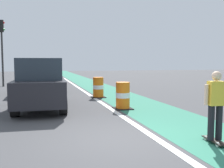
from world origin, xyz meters
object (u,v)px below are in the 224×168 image
skateboarder_on_lane (216,105)px  traffic_light_corner (2,41)px  parked_suv_nearest (41,83)px  traffic_barrel_mid (98,88)px  parked_suv_second (37,76)px  parked_sedan_third (44,74)px  traffic_barrel_front (123,96)px

skateboarder_on_lane → traffic_light_corner: (-6.66, 16.66, 2.59)m
parked_suv_nearest → traffic_barrel_mid: (2.97, 2.68, -0.50)m
parked_suv_second → traffic_barrel_mid: bearing=-46.1°
parked_suv_second → parked_sedan_third: bearing=85.8°
parked_sedan_third → traffic_barrel_mid: (2.67, -10.37, -0.30)m
skateboarder_on_lane → traffic_barrel_mid: bearing=96.1°
skateboarder_on_lane → parked_sedan_third: (-3.58, 18.83, -0.08)m
traffic_barrel_front → traffic_barrel_mid: (-0.21, 3.61, 0.00)m
skateboarder_on_lane → traffic_barrel_front: (-0.69, 4.85, -0.38)m
parked_suv_second → traffic_barrel_front: bearing=-63.8°
parked_sedan_third → traffic_barrel_front: 14.28m
parked_suv_nearest → parked_suv_second: 5.99m
parked_suv_nearest → traffic_light_corner: size_ratio=0.92×
traffic_barrel_mid → parked_suv_nearest: bearing=-137.9°
parked_sedan_third → traffic_light_corner: 4.62m
traffic_barrel_mid → traffic_light_corner: 10.45m
parked_suv_nearest → traffic_barrel_front: parked_suv_nearest is taller
traffic_light_corner → traffic_barrel_mid: bearing=-55.0°
parked_suv_nearest → traffic_barrel_mid: bearing=42.1°
skateboarder_on_lane → parked_suv_nearest: (-3.87, 5.78, 0.12)m
parked_suv_nearest → parked_suv_second: bearing=92.1°
parked_suv_nearest → parked_suv_second: (-0.22, 5.99, 0.00)m
traffic_barrel_front → traffic_barrel_mid: 3.62m
traffic_barrel_front → traffic_barrel_mid: size_ratio=1.00×
parked_suv_nearest → parked_suv_second: same height
skateboarder_on_lane → parked_suv_nearest: parked_suv_nearest is taller
parked_suv_second → traffic_barrel_front: size_ratio=4.23×
traffic_barrel_front → traffic_light_corner: size_ratio=0.21×
parked_suv_nearest → parked_suv_second: size_ratio=1.02×
traffic_barrel_mid → parked_sedan_third: bearing=104.5°
parked_suv_second → traffic_light_corner: 6.05m
skateboarder_on_lane → traffic_light_corner: bearing=111.8°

